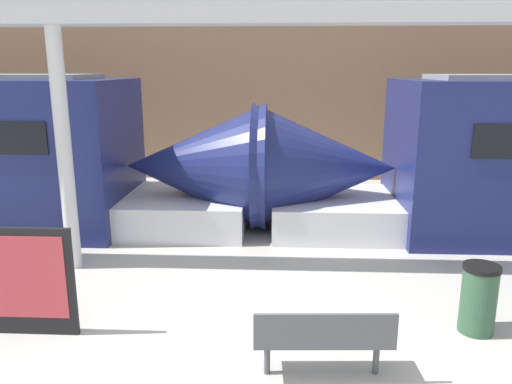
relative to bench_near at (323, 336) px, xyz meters
name	(u,v)px	position (x,y,z in m)	size (l,w,h in m)	color
station_wall	(269,96)	(-0.84, 10.24, 2.00)	(56.00, 0.20, 5.00)	#937051
bench_near	(323,336)	(0.00, 0.00, 0.00)	(1.54, 0.52, 0.83)	#4C4F54
trash_bin	(479,299)	(2.06, 1.10, -0.04)	(0.46, 0.46, 0.91)	#2D5138
poster_board	(26,281)	(-3.66, 0.77, 0.22)	(1.23, 0.07, 1.43)	black
support_column_near	(64,153)	(-4.01, 2.98, 1.48)	(0.25, 0.25, 3.96)	silver
canopy_beam	(51,16)	(-4.01, 2.98, 3.59)	(28.00, 0.60, 0.28)	#B7B7BC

